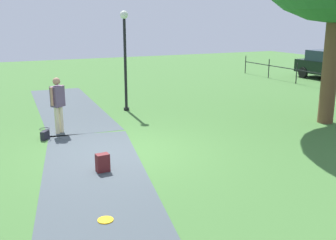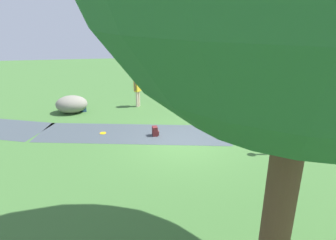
% 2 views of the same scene
% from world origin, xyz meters
% --- Properties ---
extents(ground_plane, '(48.00, 48.00, 0.00)m').
position_xyz_m(ground_plane, '(0.00, 0.00, 0.00)').
color(ground_plane, '#3E6A31').
extents(footpath_segment_near, '(8.11, 2.62, 0.01)m').
position_xyz_m(footpath_segment_near, '(-6.01, -0.23, 0.00)').
color(footpath_segment_near, '#3D474D').
rests_on(footpath_segment_near, ground).
extents(footpath_segment_mid, '(8.27, 3.72, 0.01)m').
position_xyz_m(footpath_segment_mid, '(1.91, -1.23, 0.00)').
color(footpath_segment_mid, '#3D474D').
rests_on(footpath_segment_mid, ground).
extents(lamp_post, '(0.28, 0.28, 3.51)m').
position_xyz_m(lamp_post, '(-4.43, 1.58, 2.17)').
color(lamp_post, black).
rests_on(lamp_post, ground).
extents(woman_with_handbag, '(0.41, 0.43, 1.63)m').
position_xyz_m(woman_with_handbag, '(-2.44, -1.16, 0.94)').
color(woman_with_handbag, beige).
rests_on(woman_with_handbag, ground).
extents(handbag_on_grass, '(0.38, 0.38, 0.31)m').
position_xyz_m(handbag_on_grass, '(-1.96, -1.65, 0.14)').
color(handbag_on_grass, black).
rests_on(handbag_on_grass, ground).
extents(spare_backpack_on_lawn, '(0.28, 0.29, 0.40)m').
position_xyz_m(spare_backpack_on_lawn, '(1.04, -0.87, 0.19)').
color(spare_backpack_on_lawn, maroon).
rests_on(spare_backpack_on_lawn, ground).
extents(frisbee_on_grass, '(0.27, 0.27, 0.02)m').
position_xyz_m(frisbee_on_grass, '(3.20, -1.44, 0.01)').
color(frisbee_on_grass, '#EEAC0F').
rests_on(frisbee_on_grass, ground).
extents(parked_hatchback_blue, '(3.93, 1.74, 1.56)m').
position_xyz_m(parked_hatchback_blue, '(-6.78, 13.99, 0.80)').
color(parked_hatchback_blue, black).
rests_on(parked_hatchback_blue, ground).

